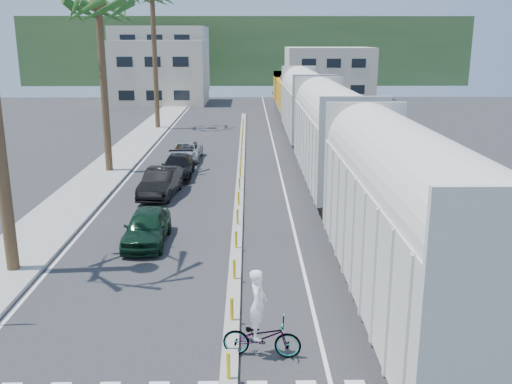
# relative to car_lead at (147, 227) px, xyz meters

# --- Properties ---
(ground) EXTENTS (140.00, 140.00, 0.00)m
(ground) POSITION_rel_car_lead_xyz_m (3.69, -9.01, -0.70)
(ground) COLOR #28282B
(ground) RESTS_ON ground
(sidewalk) EXTENTS (3.00, 90.00, 0.15)m
(sidewalk) POSITION_rel_car_lead_xyz_m (-4.81, 15.99, -0.63)
(sidewalk) COLOR gray
(sidewalk) RESTS_ON ground
(rails) EXTENTS (1.56, 100.00, 0.06)m
(rails) POSITION_rel_car_lead_xyz_m (8.69, 18.99, -0.67)
(rails) COLOR black
(rails) RESTS_ON ground
(median) EXTENTS (0.45, 60.00, 0.85)m
(median) POSITION_rel_car_lead_xyz_m (3.69, 10.95, -0.62)
(median) COLOR gray
(median) RESTS_ON ground
(lane_markings) EXTENTS (9.42, 90.00, 0.01)m
(lane_markings) POSITION_rel_car_lead_xyz_m (1.54, 15.99, -0.70)
(lane_markings) COLOR silver
(lane_markings) RESTS_ON ground
(freight_train) EXTENTS (3.00, 60.94, 5.85)m
(freight_train) POSITION_rel_car_lead_xyz_m (8.69, 13.79, 2.20)
(freight_train) COLOR beige
(freight_train) RESTS_ON ground
(buildings) EXTENTS (38.00, 27.00, 10.00)m
(buildings) POSITION_rel_car_lead_xyz_m (-2.73, 62.64, 3.66)
(buildings) COLOR beige
(buildings) RESTS_ON ground
(hillside) EXTENTS (80.00, 20.00, 12.00)m
(hillside) POSITION_rel_car_lead_xyz_m (3.69, 90.99, 5.30)
(hillside) COLOR #385628
(hillside) RESTS_ON ground
(car_lead) EXTENTS (1.67, 4.13, 1.41)m
(car_lead) POSITION_rel_car_lead_xyz_m (0.00, 0.00, 0.00)
(car_lead) COLOR black
(car_lead) RESTS_ON ground
(car_second) EXTENTS (2.49, 4.84, 1.49)m
(car_second) POSITION_rel_car_lead_xyz_m (-0.50, 7.33, 0.04)
(car_second) COLOR black
(car_second) RESTS_ON ground
(car_third) EXTENTS (1.89, 4.56, 1.32)m
(car_third) POSITION_rel_car_lead_xyz_m (-0.13, 11.64, -0.04)
(car_third) COLOR black
(car_third) RESTS_ON ground
(car_rear) EXTENTS (2.21, 4.49, 1.23)m
(car_rear) POSITION_rel_car_lead_xyz_m (-0.18, 16.75, -0.09)
(car_rear) COLOR #ADB0B2
(car_rear) RESTS_ON ground
(cyclist) EXTENTS (1.25, 2.27, 2.46)m
(cyclist) POSITION_rel_car_lead_xyz_m (4.51, -8.73, 0.08)
(cyclist) COLOR #9EA0A5
(cyclist) RESTS_ON ground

